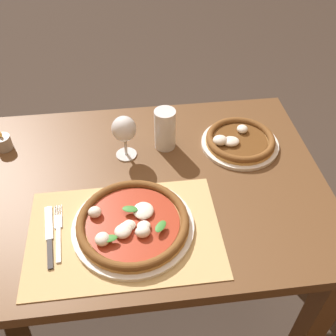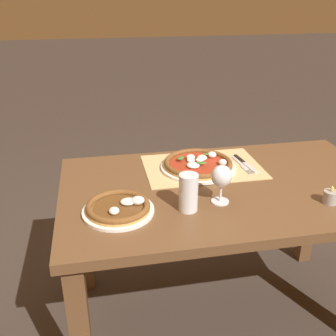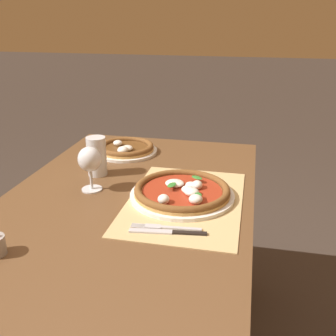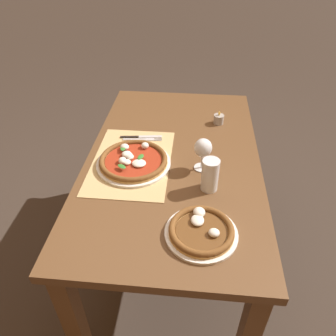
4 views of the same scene
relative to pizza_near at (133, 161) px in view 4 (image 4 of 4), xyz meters
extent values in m
plane|color=#382D26|center=(-0.08, 0.18, -0.76)|extent=(24.00, 24.00, 0.00)
cube|color=brown|center=(-0.08, 0.18, -0.04)|extent=(1.40, 0.82, 0.04)
cube|color=brown|center=(-0.72, -0.17, -0.41)|extent=(0.07, 0.07, 0.70)
cube|color=brown|center=(0.56, -0.17, -0.41)|extent=(0.07, 0.07, 0.70)
cube|color=brown|center=(-0.72, 0.53, -0.41)|extent=(0.07, 0.07, 0.70)
cube|color=tan|center=(-0.02, -0.01, -0.02)|extent=(0.53, 0.36, 0.00)
cylinder|color=silver|center=(0.00, 0.00, -0.01)|extent=(0.34, 0.34, 0.01)
cylinder|color=tan|center=(0.00, 0.00, 0.00)|extent=(0.31, 0.31, 0.01)
torus|color=brown|center=(0.00, 0.00, 0.01)|extent=(0.31, 0.31, 0.02)
cylinder|color=maroon|center=(0.00, 0.00, 0.00)|extent=(0.26, 0.26, 0.00)
ellipsoid|color=silver|center=(-0.01, -0.02, 0.01)|extent=(0.04, 0.03, 0.02)
ellipsoid|color=silver|center=(-0.10, 0.04, 0.02)|extent=(0.04, 0.04, 0.03)
ellipsoid|color=silver|center=(-0.02, -0.03, 0.01)|extent=(0.04, 0.04, 0.02)
ellipsoid|color=silver|center=(0.03, 0.03, 0.01)|extent=(0.06, 0.06, 0.02)
ellipsoid|color=silver|center=(0.03, -0.04, 0.02)|extent=(0.04, 0.04, 0.03)
ellipsoid|color=silver|center=(-0.08, -0.06, 0.02)|extent=(0.04, 0.04, 0.03)
ellipsoid|color=silver|center=(0.03, -0.02, 0.01)|extent=(0.04, 0.04, 0.02)
ellipsoid|color=silver|center=(-0.03, -0.04, 0.01)|extent=(0.05, 0.05, 0.02)
ellipsoid|color=#337A2D|center=(-0.06, -0.06, 0.02)|extent=(0.05, 0.03, 0.00)
ellipsoid|color=#337A2D|center=(0.07, -0.04, 0.02)|extent=(0.05, 0.05, 0.00)
ellipsoid|color=#337A2D|center=(0.00, 0.03, 0.02)|extent=(0.05, 0.03, 0.00)
cylinder|color=silver|center=(0.39, 0.32, -0.02)|extent=(0.27, 0.27, 0.01)
cylinder|color=tan|center=(0.39, 0.32, -0.01)|extent=(0.24, 0.24, 0.01)
torus|color=brown|center=(0.39, 0.32, 0.00)|extent=(0.24, 0.24, 0.02)
cylinder|color=brown|center=(0.39, 0.32, 0.00)|extent=(0.18, 0.18, 0.00)
ellipsoid|color=silver|center=(0.35, 0.30, 0.01)|extent=(0.06, 0.05, 0.02)
ellipsoid|color=silver|center=(0.41, 0.36, 0.01)|extent=(0.04, 0.04, 0.03)
ellipsoid|color=silver|center=(0.32, 0.31, 0.01)|extent=(0.05, 0.05, 0.03)
cylinder|color=silver|center=(0.00, 0.31, -0.02)|extent=(0.07, 0.07, 0.00)
cylinder|color=silver|center=(0.00, 0.31, 0.01)|extent=(0.01, 0.01, 0.06)
ellipsoid|color=silver|center=(0.00, 0.31, 0.09)|extent=(0.08, 0.08, 0.08)
ellipsoid|color=#AD5B14|center=(0.00, 0.31, 0.08)|extent=(0.07, 0.07, 0.05)
cylinder|color=silver|center=(0.13, 0.35, 0.05)|extent=(0.07, 0.07, 0.15)
cylinder|color=black|center=(0.13, 0.35, 0.04)|extent=(0.07, 0.07, 0.12)
cylinder|color=silver|center=(0.13, 0.35, 0.10)|extent=(0.07, 0.07, 0.02)
cube|color=#B7B7BC|center=(-0.20, -0.03, -0.02)|extent=(0.02, 0.12, 0.00)
cube|color=#B7B7BC|center=(-0.21, 0.05, -0.02)|extent=(0.03, 0.05, 0.00)
cylinder|color=#B7B7BC|center=(-0.20, 0.09, -0.02)|extent=(0.01, 0.04, 0.00)
cylinder|color=#B7B7BC|center=(-0.21, 0.09, -0.02)|extent=(0.01, 0.04, 0.00)
cylinder|color=#B7B7BC|center=(-0.22, 0.09, -0.02)|extent=(0.01, 0.04, 0.00)
cylinder|color=#B7B7BC|center=(-0.22, 0.09, -0.02)|extent=(0.01, 0.04, 0.00)
cube|color=black|center=(-0.22, -0.06, -0.02)|extent=(0.03, 0.10, 0.01)
cube|color=#B7B7BC|center=(-0.24, 0.05, -0.02)|extent=(0.03, 0.12, 0.00)
cylinder|color=gray|center=(-0.42, 0.40, 0.00)|extent=(0.06, 0.06, 0.05)
cylinder|color=silver|center=(-0.42, 0.40, -0.01)|extent=(0.04, 0.04, 0.03)
ellipsoid|color=#F9C64C|center=(-0.42, 0.40, 0.04)|extent=(0.01, 0.01, 0.02)
camera|label=1|loc=(0.01, -0.69, 0.86)|focal=42.00mm
camera|label=2|loc=(0.45, 1.58, 0.74)|focal=42.00mm
camera|label=3|loc=(-1.14, -0.20, 0.54)|focal=42.00mm
camera|label=4|loc=(1.18, 0.27, 0.90)|focal=35.00mm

